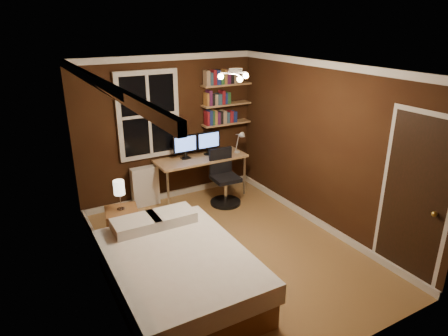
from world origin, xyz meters
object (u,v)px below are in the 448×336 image
office_chair (224,184)px  nightstand (123,227)px  monitor_right (209,143)px  radiator (145,186)px  desk_lamp (240,142)px  bedside_lamp (120,195)px  bed (178,273)px  monitor_left (185,147)px  desk (201,161)px

office_chair → nightstand: bearing=-163.0°
nightstand → monitor_right: 2.23m
radiator → office_chair: size_ratio=0.71×
desk_lamp → office_chair: (-0.45, -0.24, -0.62)m
nightstand → bedside_lamp: 0.49m
monitor_right → bed: bearing=-124.8°
desk_lamp → bedside_lamp: bearing=-163.0°
monitor_left → monitor_right: same height
monitor_right → desk_lamp: bearing=-25.9°
monitor_right → office_chair: size_ratio=0.45×
monitor_left → desk_lamp: desk_lamp is taller
desk → monitor_right: monitor_right is taller
monitor_right → office_chair: 0.78m
nightstand → desk_lamp: desk_lamp is taller
bedside_lamp → desk: (1.69, 0.89, -0.07)m
desk → monitor_right: (0.19, 0.08, 0.27)m
nightstand → bedside_lamp: bedside_lamp is taller
desk → monitor_left: (-0.26, 0.08, 0.27)m
desk → monitor_left: monitor_left is taller
desk → office_chair: 0.58m
nightstand → monitor_right: size_ratio=1.27×
bed → desk: size_ratio=1.28×
bedside_lamp → monitor_left: 1.74m
nightstand → radiator: radiator is taller
radiator → office_chair: 1.36m
bedside_lamp → monitor_right: (1.88, 0.97, 0.20)m
bed → office_chair: 2.54m
bed → desk: 2.74m
bedside_lamp → monitor_left: bearing=34.1°
desk → bedside_lamp: bearing=-152.3°
monitor_left → monitor_right: bearing=0.0°
bedside_lamp → monitor_left: monitor_left is taller
bedside_lamp → radiator: size_ratio=0.63×
radiator → monitor_left: size_ratio=1.59×
bed → monitor_left: bearing=63.8°
bedside_lamp → desk: bedside_lamp is taller
nightstand → radiator: bearing=67.8°
monitor_right → office_chair: bearing=-84.5°
bedside_lamp → monitor_right: bearing=27.2°
nightstand → monitor_left: 1.86m
bed → office_chair: bearing=48.6°
bedside_lamp → monitor_left: (1.43, 0.97, 0.20)m
desk → desk_lamp: bearing=-13.1°
desk → monitor_right: bearing=22.5°
monitor_right → desk_lamp: 0.55m
bed → bedside_lamp: 1.50m
bedside_lamp → desk_lamp: (2.38, 0.73, 0.21)m
bed → radiator: bearing=79.8°
radiator → monitor_right: size_ratio=1.59×
bedside_lamp → bed: bearing=-80.5°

